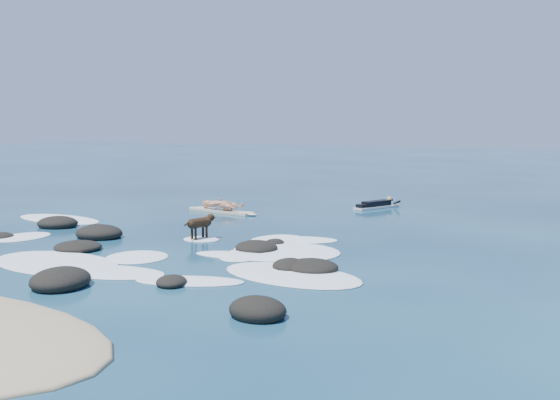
% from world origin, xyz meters
% --- Properties ---
extents(ground, '(160.00, 160.00, 0.00)m').
position_xyz_m(ground, '(0.00, 0.00, 0.00)').
color(ground, '#0A2642').
rests_on(ground, ground).
extents(reef_rocks, '(12.79, 7.33, 0.56)m').
position_xyz_m(reef_rocks, '(-1.25, -2.35, 0.11)').
color(reef_rocks, black).
rests_on(reef_rocks, ground).
extents(breaking_foam, '(14.84, 7.91, 0.12)m').
position_xyz_m(breaking_foam, '(0.81, -0.91, 0.01)').
color(breaking_foam, white).
rests_on(breaking_foam, ground).
extents(standing_surfer_rig, '(3.43, 1.16, 1.96)m').
position_xyz_m(standing_surfer_rig, '(-1.95, 6.17, 0.77)').
color(standing_surfer_rig, beige).
rests_on(standing_surfer_rig, ground).
extents(paddling_surfer_rig, '(1.58, 2.32, 0.42)m').
position_xyz_m(paddling_surfer_rig, '(3.13, 9.90, 0.14)').
color(paddling_surfer_rig, silver).
rests_on(paddling_surfer_rig, ground).
extents(dog, '(0.52, 1.19, 0.77)m').
position_xyz_m(dog, '(0.44, 0.90, 0.51)').
color(dog, black).
rests_on(dog, ground).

